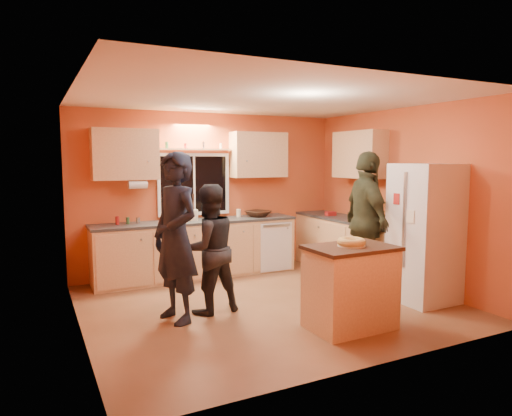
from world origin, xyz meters
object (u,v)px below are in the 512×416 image
person_left (176,237)px  person_right (367,222)px  refrigerator (425,233)px  person_center (208,249)px  island (350,287)px

person_left → person_right: size_ratio=0.99×
refrigerator → person_center: 2.80m
refrigerator → person_right: 0.79m
refrigerator → person_right: bearing=119.6°
island → person_left: person_left is taller
refrigerator → person_left: 3.19m
person_left → person_center: 0.49m
refrigerator → person_left: size_ratio=0.93×
refrigerator → person_right: size_ratio=0.92×
refrigerator → island: refrigerator is taller
refrigerator → person_center: size_ratio=1.15×
person_center → island: bearing=129.2°
refrigerator → person_right: (-0.39, 0.69, 0.08)m
island → person_left: (-1.64, 1.08, 0.51)m
refrigerator → person_right: person_right is taller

